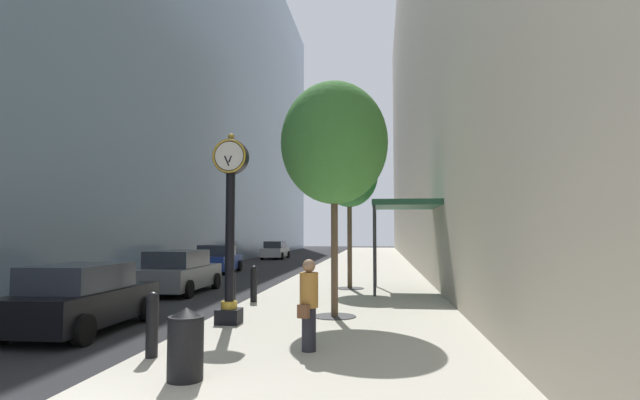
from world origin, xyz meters
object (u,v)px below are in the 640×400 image
at_px(pedestrian_walking, 309,303).
at_px(car_grey_far, 179,272).
at_px(car_silver_mid, 275,250).
at_px(street_tree_mid_near, 349,175).
at_px(bollard_nearest, 152,323).
at_px(trash_bin, 186,343).
at_px(car_black_trailing, 82,299).
at_px(bollard_fourth, 254,283).
at_px(car_blue_near, 218,259).
at_px(street_tree_near, 334,143).
at_px(bollard_third, 232,292).
at_px(street_clock, 230,218).

relative_size(pedestrian_walking, car_grey_far, 0.37).
bearing_deg(car_silver_mid, street_tree_mid_near, -71.57).
bearing_deg(street_tree_mid_near, pedestrian_walking, -90.72).
distance_m(bollard_nearest, car_grey_far, 10.68).
distance_m(trash_bin, car_black_trailing, 5.55).
bearing_deg(bollard_fourth, car_blue_near, 113.22).
distance_m(bollard_nearest, street_tree_near, 6.59).
bearing_deg(bollard_third, street_tree_near, -2.34).
bearing_deg(bollard_fourth, bollard_nearest, -90.00).
xyz_separation_m(bollard_nearest, car_silver_mid, (-5.32, 35.32, 0.04)).
bearing_deg(car_black_trailing, car_grey_far, 95.84).
bearing_deg(bollard_nearest, trash_bin, -47.98).
bearing_deg(car_black_trailing, bollard_fourth, 56.10).
bearing_deg(bollard_fourth, car_black_trailing, -123.90).
relative_size(street_tree_near, pedestrian_walking, 3.68).
bearing_deg(car_silver_mid, street_tree_near, -75.30).
bearing_deg(car_silver_mid, bollard_nearest, -81.43).
distance_m(pedestrian_walking, car_silver_mid, 35.46).
bearing_deg(street_tree_mid_near, street_clock, -106.98).
distance_m(pedestrian_walking, car_grey_far, 11.22).
relative_size(street_tree_mid_near, car_blue_near, 1.40).
bearing_deg(car_silver_mid, trash_bin, -80.04).
height_order(street_clock, street_tree_near, street_tree_near).
distance_m(street_tree_mid_near, car_blue_near, 12.12).
bearing_deg(street_tree_mid_near, car_blue_near, 134.33).
relative_size(street_clock, bollard_nearest, 4.06).
xyz_separation_m(bollard_fourth, car_blue_near, (-5.30, 12.35, 0.06)).
relative_size(bollard_nearest, street_tree_near, 0.18).
bearing_deg(car_grey_far, car_blue_near, 99.68).
height_order(bollard_third, street_tree_mid_near, street_tree_mid_near).
height_order(street_clock, trash_bin, street_clock).
relative_size(car_blue_near, car_silver_mid, 0.89).
height_order(trash_bin, car_blue_near, car_blue_near).
distance_m(street_clock, trash_bin, 4.93).
relative_size(car_silver_mid, car_black_trailing, 1.09).
distance_m(bollard_nearest, bollard_fourth, 6.98).
distance_m(street_tree_near, street_tree_mid_near, 6.55).
relative_size(street_clock, pedestrian_walking, 2.74).
relative_size(street_tree_mid_near, trash_bin, 5.46).
bearing_deg(trash_bin, bollard_nearest, 132.02).
xyz_separation_m(street_tree_near, car_grey_far, (-6.46, 5.48, -3.84)).
distance_m(bollard_third, car_grey_far, 6.52).
bearing_deg(bollard_third, bollard_nearest, -90.00).
xyz_separation_m(trash_bin, car_silver_mid, (-6.41, 36.53, 0.09)).
bearing_deg(car_black_trailing, pedestrian_walking, -18.22).
height_order(bollard_third, trash_bin, bollard_third).
height_order(trash_bin, car_grey_far, car_grey_far).
bearing_deg(car_black_trailing, street_tree_near, 18.86).
relative_size(trash_bin, car_black_trailing, 0.25).
height_order(bollard_third, car_silver_mid, car_silver_mid).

